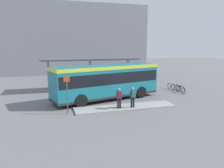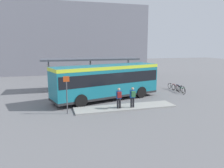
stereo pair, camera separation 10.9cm
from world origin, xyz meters
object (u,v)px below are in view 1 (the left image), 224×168
Objects in this scene: bicycle_green at (181,90)px; platform_sign at (67,93)px; city_bus at (107,80)px; bicycle_red at (175,87)px; pedestrian_waiting at (133,96)px; bicycle_white at (171,86)px; potted_planter_near_shelter at (136,85)px; pedestrian_companion at (119,97)px; bicycle_blue at (180,88)px.

bicycle_green is 12.83m from platform_sign.
city_bus is 6.31× the size of bicycle_red.
platform_sign reaches higher than pedestrian_waiting.
potted_planter_near_shelter reaches higher than bicycle_white.
potted_planter_near_shelter is (4.15, 6.50, -0.45)m from pedestrian_companion.
city_bus is 9.15× the size of potted_planter_near_shelter.
city_bus is 3.65m from pedestrian_companion.
potted_planter_near_shelter is at bearing -94.60° from bicycle_white.
bicycle_blue is 1.09× the size of bicycle_white.
pedestrian_companion is at bearing -122.54° from potted_planter_near_shelter.
platform_sign is (-8.11, -6.38, 0.96)m from potted_planter_near_shelter.
potted_planter_near_shelter is (-4.36, 1.84, 0.23)m from bicycle_blue.
bicycle_green is at bearing 170.56° from bicycle_red.
bicycle_green is at bearing -31.96° from potted_planter_near_shelter.
bicycle_blue is at bearing -8.53° from city_bus.
pedestrian_waiting is 7.25m from potted_planter_near_shelter.
platform_sign is at bearing -67.86° from bicycle_green.
potted_planter_near_shelter is at bearing 38.20° from platform_sign.
potted_planter_near_shelter is at bearing 73.77° from bicycle_red.
bicycle_white is at bearing 25.86° from platform_sign.
bicycle_red is 4.43m from potted_planter_near_shelter.
bicycle_green is at bearing 17.48° from platform_sign.
city_bus is 6.46× the size of pedestrian_companion.
city_bus is 8.41m from bicycle_green.
city_bus is at bearing 100.72° from bicycle_red.
pedestrian_waiting reaches higher than pedestrian_companion.
bicycle_blue is 1.42m from bicycle_white.
bicycle_red is (-0.08, 0.70, -0.01)m from bicycle_blue.
bicycle_blue is 13.32m from platform_sign.
bicycle_white is 1.37× the size of potted_planter_near_shelter.
bicycle_white is at bearing -177.37° from bicycle_green.
pedestrian_companion is at bearing 87.81° from pedestrian_waiting.
pedestrian_companion reaches higher than bicycle_white.
pedestrian_waiting is 1.00× the size of pedestrian_companion.
pedestrian_companion is 9.15m from bicycle_green.
pedestrian_waiting reaches higher than potted_planter_near_shelter.
pedestrian_companion is at bearing -59.65° from bicycle_green.
pedestrian_waiting reaches higher than bicycle_red.
bicycle_red reaches higher than bicycle_white.
city_bus is 3.89m from pedestrian_waiting.
bicycle_blue is 1.03× the size of bicycle_red.
bicycle_red is 13.50m from platform_sign.
pedestrian_companion is at bearing 117.28° from bicycle_blue.
city_bus is 8.74m from bicycle_blue.
pedestrian_waiting is 1.04× the size of bicycle_white.
bicycle_red is at bearing 22.94° from platform_sign.
pedestrian_waiting is 8.20m from bicycle_green.
bicycle_blue is 0.61× the size of platform_sign.
bicycle_white is at bearing 6.94° from bicycle_blue.
city_bus is at bearing 41.21° from platform_sign.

